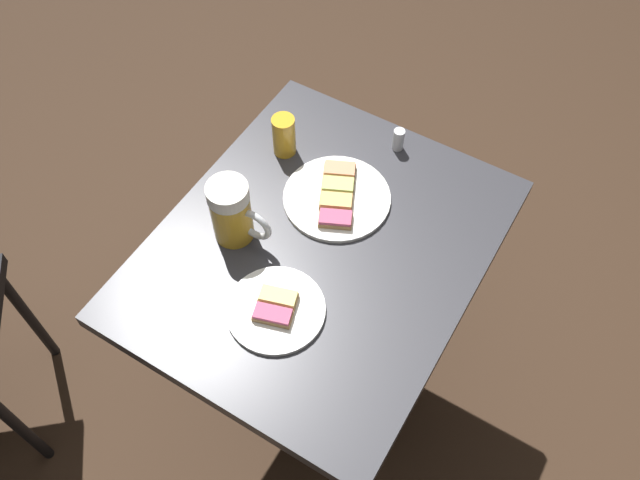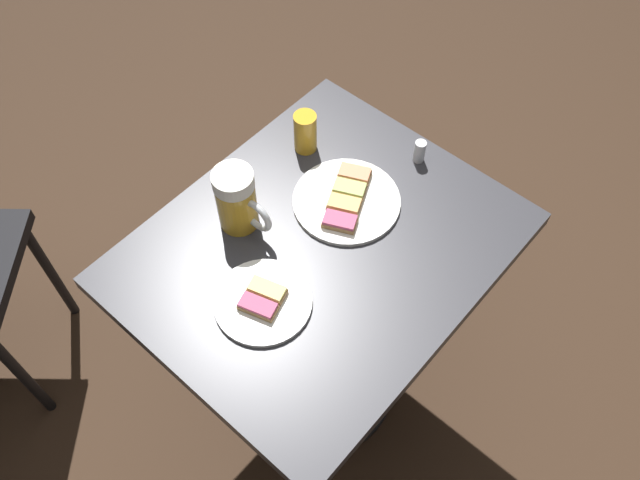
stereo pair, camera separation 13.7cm
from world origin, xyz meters
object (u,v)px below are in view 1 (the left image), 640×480
object	(u,v)px
beer_glass_small	(284,135)
plate_far	(276,309)
plate_near	(337,197)
salt_shaker	(398,140)
beer_mug	(233,212)

from	to	relation	value
beer_glass_small	plate_far	bearing A→B (deg)	-59.58
plate_near	salt_shaker	size ratio (longest dim) A/B	4.18
plate_near	beer_glass_small	xyz separation A→B (m)	(-0.17, 0.06, 0.04)
plate_far	beer_glass_small	xyz separation A→B (m)	(-0.21, 0.36, 0.04)
beer_mug	salt_shaker	bearing A→B (deg)	65.40
beer_mug	salt_shaker	size ratio (longest dim) A/B	2.72
beer_glass_small	salt_shaker	world-z (taller)	beer_glass_small
salt_shaker	plate_near	bearing A→B (deg)	-102.33
plate_near	salt_shaker	xyz separation A→B (m)	(0.04, 0.20, 0.02)
plate_far	salt_shaker	world-z (taller)	salt_shaker
plate_near	plate_far	world-z (taller)	same
plate_near	beer_glass_small	bearing A→B (deg)	160.73
plate_near	plate_far	distance (m)	0.30
beer_mug	beer_glass_small	size ratio (longest dim) A/B	1.52
plate_far	beer_mug	xyz separation A→B (m)	(-0.17, 0.11, 0.07)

